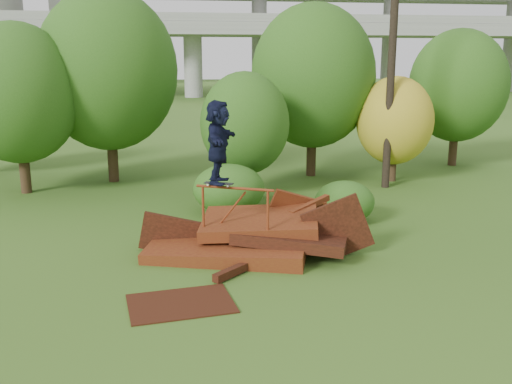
{
  "coord_description": "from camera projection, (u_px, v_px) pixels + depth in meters",
  "views": [
    {
      "loc": [
        -2.71,
        -11.0,
        4.7
      ],
      "look_at": [
        -0.8,
        2.0,
        1.6
      ],
      "focal_mm": 40.0,
      "sensor_mm": 36.0,
      "label": 1
    }
  ],
  "objects": [
    {
      "name": "ground",
      "position": [
        307.0,
        286.0,
        12.06
      ],
      "size": [
        240.0,
        240.0,
        0.0
      ],
      "primitive_type": "plane",
      "color": "#2D5116",
      "rests_on": "ground"
    },
    {
      "name": "scrap_pile",
      "position": [
        251.0,
        238.0,
        14.07
      ],
      "size": [
        5.75,
        3.7,
        1.87
      ],
      "color": "#52190E",
      "rests_on": "ground"
    },
    {
      "name": "grind_rail",
      "position": [
        235.0,
        210.0,
        13.44
      ],
      "size": [
        1.76,
        0.85,
        1.76
      ],
      "color": "maroon",
      "rests_on": "ground"
    },
    {
      "name": "skateboard",
      "position": [
        219.0,
        183.0,
        13.41
      ],
      "size": [
        0.71,
        0.46,
        0.07
      ],
      "rotation": [
        0.0,
        0.0,
        -0.43
      ],
      "color": "black",
      "rests_on": "grind_rail"
    },
    {
      "name": "skater",
      "position": [
        218.0,
        142.0,
        13.18
      ],
      "size": [
        1.01,
        1.88,
        1.94
      ],
      "primitive_type": "imported",
      "rotation": [
        0.0,
        0.0,
        1.32
      ],
      "color": "black",
      "rests_on": "skateboard"
    },
    {
      "name": "flat_plate",
      "position": [
        181.0,
        303.0,
        11.15
      ],
      "size": [
        2.2,
        1.72,
        0.03
      ],
      "primitive_type": "cube",
      "rotation": [
        0.0,
        0.0,
        0.14
      ],
      "color": "#36170B",
      "rests_on": "ground"
    },
    {
      "name": "tree_0",
      "position": [
        18.0,
        93.0,
        19.58
      ],
      "size": [
        4.21,
        4.21,
        5.93
      ],
      "color": "black",
      "rests_on": "ground"
    },
    {
      "name": "tree_1",
      "position": [
        108.0,
        71.0,
        21.31
      ],
      "size": [
        5.2,
        5.2,
        7.23
      ],
      "color": "black",
      "rests_on": "ground"
    },
    {
      "name": "tree_2",
      "position": [
        245.0,
        124.0,
        19.34
      ],
      "size": [
        3.04,
        3.04,
        4.28
      ],
      "color": "black",
      "rests_on": "ground"
    },
    {
      "name": "tree_3",
      "position": [
        313.0,
        76.0,
        22.47
      ],
      "size": [
        4.92,
        4.92,
        6.82
      ],
      "color": "black",
      "rests_on": "ground"
    },
    {
      "name": "tree_4",
      "position": [
        395.0,
        121.0,
        21.81
      ],
      "size": [
        2.93,
        2.93,
        4.05
      ],
      "color": "black",
      "rests_on": "ground"
    },
    {
      "name": "tree_5",
      "position": [
        458.0,
        86.0,
        24.82
      ],
      "size": [
        4.24,
        4.24,
        5.96
      ],
      "color": "black",
      "rests_on": "ground"
    },
    {
      "name": "shrub_left",
      "position": [
        229.0,
        189.0,
        17.53
      ],
      "size": [
        2.22,
        2.05,
        1.54
      ],
      "primitive_type": "ellipsoid",
      "color": "#234B14",
      "rests_on": "ground"
    },
    {
      "name": "shrub_right",
      "position": [
        344.0,
        202.0,
        16.53
      ],
      "size": [
        1.76,
        1.61,
        1.24
      ],
      "primitive_type": "ellipsoid",
      "color": "#234B14",
      "rests_on": "ground"
    },
    {
      "name": "utility_pole",
      "position": [
        393.0,
        39.0,
        20.02
      ],
      "size": [
        1.4,
        0.28,
        10.52
      ],
      "color": "black",
      "rests_on": "ground"
    },
    {
      "name": "freeway_overpass",
      "position": [
        191.0,
        11.0,
        70.28
      ],
      "size": [
        160.0,
        15.0,
        13.7
      ],
      "color": "gray",
      "rests_on": "ground"
    },
    {
      "name": "building_right",
      "position": [
        96.0,
        6.0,
        104.82
      ],
      "size": [
        14.0,
        14.0,
        28.0
      ],
      "primitive_type": "cube",
      "color": "#9E9E99",
      "rests_on": "ground"
    }
  ]
}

